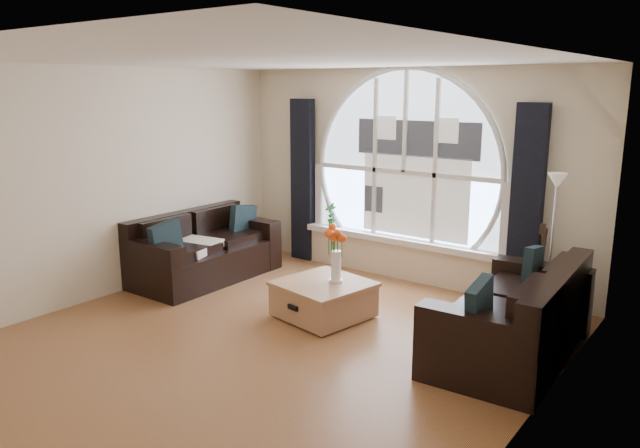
# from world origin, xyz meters

# --- Properties ---
(ground) EXTENTS (5.00, 5.50, 0.01)m
(ground) POSITION_xyz_m (0.00, 0.00, 0.00)
(ground) COLOR brown
(ground) RESTS_ON ground
(ceiling) EXTENTS (5.00, 5.50, 0.01)m
(ceiling) POSITION_xyz_m (0.00, 0.00, 2.70)
(ceiling) COLOR silver
(ceiling) RESTS_ON ground
(wall_back) EXTENTS (5.00, 0.01, 2.70)m
(wall_back) POSITION_xyz_m (0.00, 2.75, 1.35)
(wall_back) COLOR beige
(wall_back) RESTS_ON ground
(wall_left) EXTENTS (0.01, 5.50, 2.70)m
(wall_left) POSITION_xyz_m (-2.50, 0.00, 1.35)
(wall_left) COLOR beige
(wall_left) RESTS_ON ground
(wall_right) EXTENTS (0.01, 5.50, 2.70)m
(wall_right) POSITION_xyz_m (2.50, 0.00, 1.35)
(wall_right) COLOR beige
(wall_right) RESTS_ON ground
(attic_slope) EXTENTS (0.92, 5.50, 0.72)m
(attic_slope) POSITION_xyz_m (2.20, 0.00, 2.35)
(attic_slope) COLOR silver
(attic_slope) RESTS_ON ground
(arched_window) EXTENTS (2.60, 0.06, 2.15)m
(arched_window) POSITION_xyz_m (0.00, 2.72, 1.62)
(arched_window) COLOR silver
(arched_window) RESTS_ON wall_back
(window_sill) EXTENTS (2.90, 0.22, 0.08)m
(window_sill) POSITION_xyz_m (0.00, 2.65, 0.51)
(window_sill) COLOR white
(window_sill) RESTS_ON wall_back
(window_frame) EXTENTS (2.76, 0.08, 2.15)m
(window_frame) POSITION_xyz_m (0.00, 2.69, 1.62)
(window_frame) COLOR white
(window_frame) RESTS_ON wall_back
(neighbor_house) EXTENTS (1.70, 0.02, 1.50)m
(neighbor_house) POSITION_xyz_m (0.15, 2.71, 1.50)
(neighbor_house) COLOR silver
(neighbor_house) RESTS_ON wall_back
(curtain_left) EXTENTS (0.35, 0.12, 2.30)m
(curtain_left) POSITION_xyz_m (-1.60, 2.63, 1.15)
(curtain_left) COLOR black
(curtain_left) RESTS_ON ground
(curtain_right) EXTENTS (0.35, 0.12, 2.30)m
(curtain_right) POSITION_xyz_m (1.60, 2.63, 1.15)
(curtain_right) COLOR black
(curtain_right) RESTS_ON ground
(sofa_left) EXTENTS (0.98, 1.94, 0.86)m
(sofa_left) POSITION_xyz_m (-2.03, 1.12, 0.40)
(sofa_left) COLOR black
(sofa_left) RESTS_ON ground
(sofa_right) EXTENTS (1.08, 2.02, 0.88)m
(sofa_right) POSITION_xyz_m (1.98, 1.22, 0.40)
(sofa_right) COLOR black
(sofa_right) RESTS_ON ground
(coffee_chest) EXTENTS (1.04, 1.04, 0.44)m
(coffee_chest) POSITION_xyz_m (0.02, 0.94, 0.22)
(coffee_chest) COLOR #AD7C57
(coffee_chest) RESTS_ON ground
(throw_blanket) EXTENTS (0.64, 0.64, 0.10)m
(throw_blanket) POSITION_xyz_m (-1.94, 0.85, 0.50)
(throw_blanket) COLOR silver
(throw_blanket) RESTS_ON sofa_left
(vase_flowers) EXTENTS (0.24, 0.24, 0.70)m
(vase_flowers) POSITION_xyz_m (0.12, 1.03, 0.79)
(vase_flowers) COLOR white
(vase_flowers) RESTS_ON coffee_chest
(floor_lamp) EXTENTS (0.24, 0.24, 1.60)m
(floor_lamp) POSITION_xyz_m (1.99, 2.31, 0.80)
(floor_lamp) COLOR #B2B2B2
(floor_lamp) RESTS_ON ground
(guitar) EXTENTS (0.36, 0.24, 1.06)m
(guitar) POSITION_xyz_m (1.89, 2.40, 0.53)
(guitar) COLOR brown
(guitar) RESTS_ON ground
(potted_plant) EXTENTS (0.18, 0.13, 0.33)m
(potted_plant) POSITION_xyz_m (-1.12, 2.65, 0.72)
(potted_plant) COLOR #1E6023
(potted_plant) RESTS_ON window_sill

